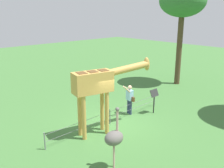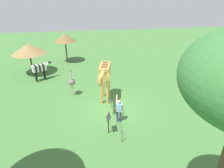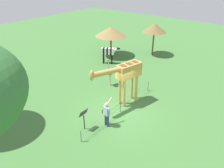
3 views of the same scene
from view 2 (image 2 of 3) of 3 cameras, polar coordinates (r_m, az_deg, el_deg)
The scene contains 9 objects.
ground_plane at distance 14.09m, azimuth -0.38°, elevation -7.06°, with size 60.00×60.00×0.00m, color #427538.
giraffe at distance 13.81m, azimuth -2.22°, elevation 2.81°, with size 3.86×1.34×3.23m.
visitor at distance 12.31m, azimuth 2.00°, elevation -7.43°, with size 0.72×0.59×1.68m.
zebra at distance 19.03m, azimuth -20.31°, elevation 4.24°, with size 1.14×1.72×1.66m.
ostrich at distance 15.52m, azimuth -11.70°, elevation 0.60°, with size 0.70×0.56×2.25m.
shade_hut_near at distance 20.54m, azimuth -23.21°, elevation 9.46°, with size 3.17×3.17×3.06m.
shade_hut_far at distance 22.84m, azimuth -13.62°, elevation 13.03°, with size 2.42×2.42×3.34m.
info_sign at distance 11.33m, azimuth -1.04°, elevation -10.44°, with size 0.56×0.21×1.32m.
wire_fence at distance 13.88m, azimuth -0.13°, elevation -5.63°, with size 7.05×0.05×0.75m.
Camera 2 is at (11.70, -1.80, 7.65)m, focal length 31.25 mm.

